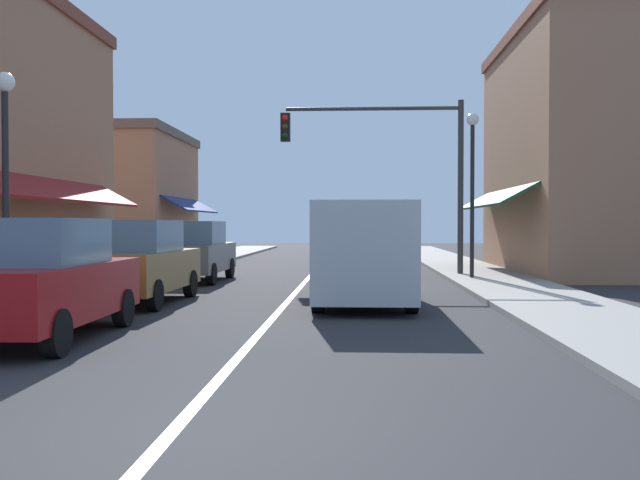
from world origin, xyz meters
TOP-DOWN VIEW (x-y plane):
  - ground_plane at (0.00, 18.00)m, footprint 80.00×80.00m
  - sidewalk_left at (-5.50, 18.00)m, footprint 2.60×56.00m
  - sidewalk_right at (5.50, 18.00)m, footprint 2.60×56.00m
  - lane_center_stripe at (0.00, 18.00)m, footprint 0.14×52.00m
  - storefront_right_block at (9.02, 20.00)m, footprint 5.75×10.20m
  - storefront_far_left at (-8.82, 28.00)m, footprint 5.36×8.20m
  - parked_car_nearest_left at (-3.10, 5.14)m, footprint 1.84×4.13m
  - parked_car_second_left at (-3.16, 9.91)m, footprint 1.86×4.14m
  - parked_car_third_left at (-3.27, 15.75)m, footprint 1.81×4.11m
  - van_in_lane at (1.65, 10.12)m, footprint 2.02×5.19m
  - traffic_signal_mast_arm at (2.76, 17.75)m, footprint 5.80×0.50m
  - street_lamp_left_near at (-4.87, 7.67)m, footprint 0.36×0.36m
  - street_lamp_right_mid at (4.89, 16.11)m, footprint 0.36×0.36m

SIDE VIEW (x-z plane):
  - ground_plane at x=0.00m, z-range 0.00..0.00m
  - lane_center_stripe at x=0.00m, z-range 0.00..0.01m
  - sidewalk_left at x=-5.50m, z-range 0.00..0.12m
  - sidewalk_right at x=5.50m, z-range 0.00..0.12m
  - parked_car_nearest_left at x=-3.10m, z-range -0.01..1.76m
  - parked_car_second_left at x=-3.16m, z-range -0.01..1.76m
  - parked_car_third_left at x=-3.27m, z-range -0.01..1.76m
  - van_in_lane at x=1.65m, z-range 0.09..2.21m
  - street_lamp_left_near at x=-4.87m, z-range 0.80..5.24m
  - storefront_far_left at x=-8.82m, z-range 0.01..6.05m
  - street_lamp_right_mid at x=4.89m, z-range 0.84..5.78m
  - traffic_signal_mast_arm at x=2.76m, z-range 1.08..6.69m
  - storefront_right_block at x=9.02m, z-range 0.00..8.34m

